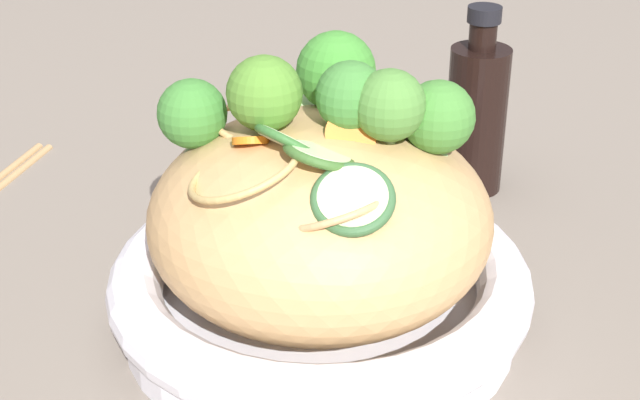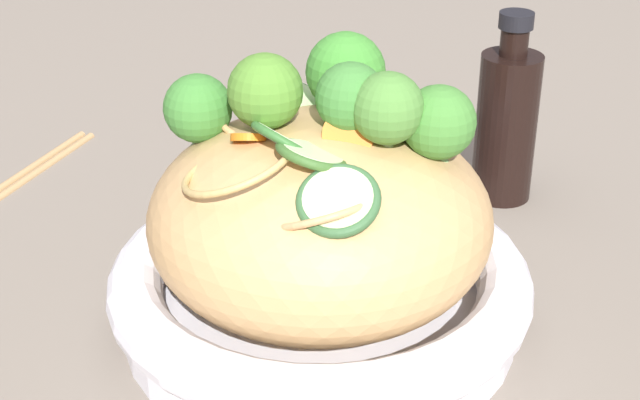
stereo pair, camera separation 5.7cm
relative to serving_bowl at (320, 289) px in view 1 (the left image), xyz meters
name	(u,v)px [view 1 (the left image)]	position (x,y,z in m)	size (l,w,h in m)	color
ground_plane	(320,324)	(0.00, 0.00, -0.03)	(3.00, 3.00, 0.00)	slate
serving_bowl	(320,289)	(0.00, 0.00, 0.00)	(0.26, 0.26, 0.05)	white
noodle_heap	(320,217)	(0.00, 0.00, 0.05)	(0.21, 0.21, 0.12)	tan
broccoli_florets	(328,99)	(0.00, 0.01, 0.12)	(0.20, 0.12, 0.07)	#94B273
carrot_coins	(351,128)	(0.02, 0.02, 0.10)	(0.11, 0.11, 0.04)	orange
zucchini_slices	(315,151)	(0.00, -0.02, 0.10)	(0.09, 0.17, 0.04)	beige
chicken_chunks	(396,113)	(0.05, 0.04, 0.10)	(0.06, 0.05, 0.04)	beige
soy_sauce_bottle	(476,114)	(0.12, 0.20, 0.04)	(0.05, 0.05, 0.15)	black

